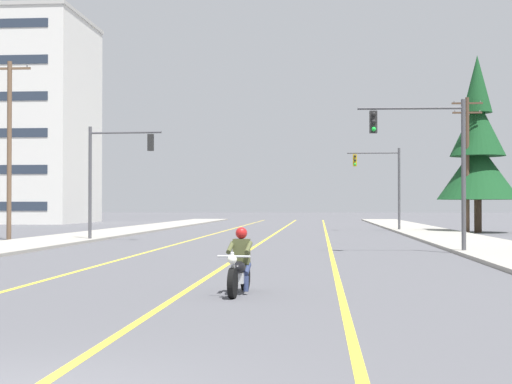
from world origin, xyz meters
TOP-DOWN VIEW (x-y plane):
  - lane_stripe_center at (0.22, 45.00)m, footprint 0.16×100.00m
  - lane_stripe_left at (-3.86, 45.00)m, footprint 0.16×100.00m
  - lane_stripe_right at (3.70, 45.00)m, footprint 0.16×100.00m
  - sidewalk_kerb_right at (10.82, 40.00)m, footprint 4.40×110.00m
  - sidewalk_kerb_left at (-10.82, 40.00)m, footprint 4.40×110.00m
  - motorcycle_with_rider at (1.49, 9.61)m, footprint 0.70×2.19m
  - traffic_signal_near_right at (7.79, 24.60)m, footprint 4.32×0.45m
  - traffic_signal_near_left at (-8.03, 34.33)m, footprint 4.06×0.45m
  - traffic_signal_mid_right at (8.08, 52.07)m, footprint 3.94×0.37m
  - utility_pole_left_near at (-14.03, 35.30)m, footprint 2.38×0.26m
  - utility_pole_right_far at (13.43, 47.97)m, footprint 2.11×0.26m
  - conifer_tree_right_verge_far at (14.38, 49.27)m, footprint 5.71×5.71m

SIDE VIEW (x-z plane):
  - lane_stripe_center at x=0.22m, z-range 0.00..0.01m
  - lane_stripe_left at x=-3.86m, z-range 0.00..0.01m
  - lane_stripe_right at x=3.70m, z-range 0.00..0.01m
  - sidewalk_kerb_right at x=10.82m, z-range 0.00..0.14m
  - sidewalk_kerb_left at x=-10.82m, z-range 0.00..0.14m
  - motorcycle_with_rider at x=1.49m, z-range -0.14..1.32m
  - traffic_signal_mid_right at x=8.08m, z-range 0.94..7.14m
  - traffic_signal_near_left at x=-8.03m, z-range 0.95..7.15m
  - traffic_signal_near_right at x=7.79m, z-range 0.96..7.16m
  - utility_pole_right_far at x=13.43m, z-range 0.36..9.74m
  - utility_pole_left_near at x=-14.03m, z-range 0.23..10.22m
  - conifer_tree_right_verge_far at x=14.38m, z-range -0.52..12.04m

